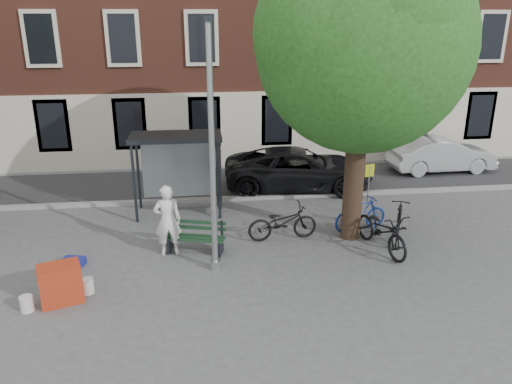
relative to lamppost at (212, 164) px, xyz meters
The scene contains 20 objects.
ground 2.78m from the lamppost, ahead, with size 90.00×90.00×0.00m, color #4C4C4F.
road 7.53m from the lamppost, 90.00° to the left, with size 40.00×4.00×0.01m, color #28282B.
curb_near 5.69m from the lamppost, 90.00° to the left, with size 40.00×0.25×0.12m, color gray.
curb_far 9.40m from the lamppost, 90.00° to the left, with size 40.00×0.25×0.12m, color gray.
lamppost is the anchor object (origin of this frame).
tree_right 5.10m from the lamppost, 19.03° to the left, with size 5.76×5.60×8.20m.
bus_shelter 4.24m from the lamppost, 98.43° to the left, with size 2.85×1.45×2.62m.
painter 2.38m from the lamppost, 140.19° to the left, with size 0.72×0.47×1.97m, color white.
bench 2.67m from the lamppost, 114.56° to the left, with size 1.70×0.93×0.84m.
bike_a 3.40m from the lamppost, 38.26° to the left, with size 0.70×2.01×1.06m, color black.
bike_b 5.34m from the lamppost, 23.73° to the left, with size 0.49×1.74×1.05m, color navy.
bike_c 5.09m from the lamppost, ahead, with size 0.78×2.25×1.18m, color black.
bike_d 5.89m from the lamppost, 12.59° to the left, with size 0.51×1.81×1.09m, color black.
car_dark 7.17m from the lamppost, 60.82° to the left, with size 2.50×5.43×1.51m, color black.
car_silver 12.38m from the lamppost, 37.60° to the left, with size 1.50×4.31×1.42m, color #B0B4B8.
red_stand 4.36m from the lamppost, 162.15° to the right, with size 0.90×0.60×0.90m, color #A72F16.
blue_crate 4.57m from the lamppost, behind, with size 0.55×0.40×0.20m, color navy.
bucket_a 5.13m from the lamppost, 160.94° to the right, with size 0.28×0.28×0.36m, color silver.
bucket_b 4.05m from the lamppost, 164.83° to the right, with size 0.28×0.28×0.36m, color silver.
notice_sign 5.95m from the lamppost, 30.38° to the left, with size 0.30×0.08×1.77m.
Camera 1 is at (-0.34, -11.41, 6.09)m, focal length 35.00 mm.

